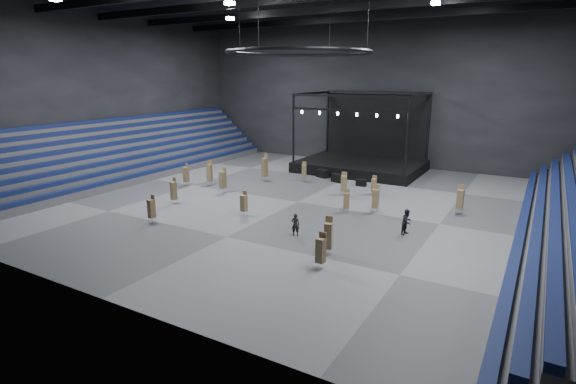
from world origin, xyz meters
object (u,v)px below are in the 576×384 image
Objects in this scene: flight_case_left at (323,174)px; chair_stack_8 at (460,199)px; stage at (363,158)px; chair_stack_13 at (304,171)px; flight_case_mid at (337,178)px; chair_stack_3 at (328,235)px; chair_stack_0 at (223,179)px; crew_member at (407,222)px; chair_stack_10 at (244,203)px; chair_stack_2 at (152,208)px; chair_stack_4 at (376,198)px; chair_stack_14 at (347,200)px; chair_stack_7 at (210,173)px; chair_stack_11 at (265,167)px; chair_stack_9 at (321,250)px; chair_stack_6 at (186,174)px; flight_case_right at (361,183)px; chair_stack_1 at (344,183)px; man_center at (295,225)px; chair_stack_12 at (174,190)px; chair_stack_5 at (374,185)px.

chair_stack_8 is (15.70, -6.59, 0.83)m from flight_case_left.
stage reaches higher than chair_stack_13.
flight_case_mid is 0.51× the size of chair_stack_3.
stage is at bearing 85.79° from chair_stack_0.
chair_stack_8 is at bearing -4.57° from crew_member.
chair_stack_10 reaches higher than flight_case_left.
stage is at bearing 48.58° from chair_stack_13.
chair_stack_2 is 18.08m from chair_stack_4.
crew_member is (5.83, -2.73, -0.12)m from chair_stack_14.
chair_stack_11 is (3.80, 4.68, 0.17)m from chair_stack_7.
chair_stack_0 is at bearing 144.20° from chair_stack_10.
chair_stack_4 is 12.47m from chair_stack_9.
stage is 6.05× the size of chair_stack_6.
chair_stack_0 is 0.99× the size of chair_stack_3.
flight_case_right is 0.45× the size of chair_stack_4.
chair_stack_4 is (15.09, 1.14, -0.07)m from chair_stack_0.
chair_stack_3 is 1.06× the size of chair_stack_4.
chair_stack_1 is 14.74m from chair_stack_3.
chair_stack_10 is 8.52m from chair_stack_14.
chair_stack_11 is at bearing -68.70° from man_center.
chair_stack_12 is at bearing -157.38° from chair_stack_1.
stage is 18.37m from chair_stack_8.
chair_stack_7 reaches higher than crew_member.
chair_stack_0 is at bearing -129.25° from flight_case_mid.
chair_stack_6 reaches higher than man_center.
stage is 24.39m from man_center.
chair_stack_3 is at bearing -4.56° from chair_stack_12.
crew_member is (10.89, -19.75, -0.52)m from stage.
flight_case_mid is 0.78× the size of man_center.
chair_stack_5 is at bearing 105.80° from chair_stack_4.
flight_case_mid is 11.17m from chair_stack_4.
stage is 5.31× the size of chair_stack_7.
chair_stack_12 is (-14.45, -11.78, 0.21)m from chair_stack_5.
chair_stack_1 is 17.83m from chair_stack_2.
flight_case_left is 2.63m from flight_case_mid.
crew_member is (12.75, 2.24, -0.15)m from chair_stack_10.
chair_stack_3 is at bearing -78.81° from chair_stack_13.
chair_stack_11 is at bearing 61.32° from chair_stack_6.
stage is 22.56m from crew_member.
chair_stack_5 reaches higher than crew_member.
chair_stack_11 reaches higher than chair_stack_5.
chair_stack_6 is 1.15× the size of chair_stack_14.
chair_stack_5 is at bearing -50.00° from flight_case_right.
chair_stack_10 is (-9.99, 6.24, -0.10)m from chair_stack_9.
chair_stack_6 is (-18.11, -6.16, 0.20)m from chair_stack_5.
flight_case_right is at bearing 58.21° from chair_stack_12.
chair_stack_10 is (6.09, -5.05, -0.23)m from chair_stack_0.
chair_stack_14 is at bearing 13.60° from chair_stack_6.
chair_stack_14 is at bearing -73.46° from stage.
chair_stack_11 is (5.77, 6.07, 0.30)m from chair_stack_6.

